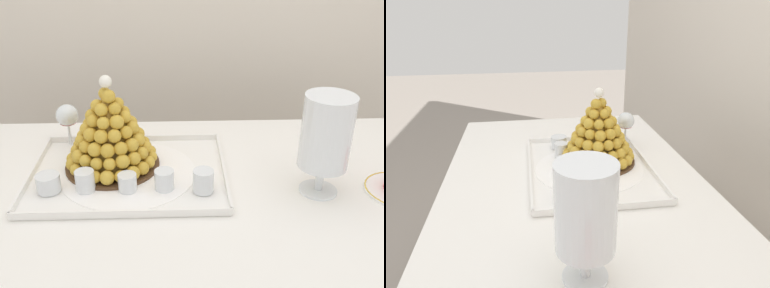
{
  "view_description": "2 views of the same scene",
  "coord_description": "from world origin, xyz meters",
  "views": [
    {
      "loc": [
        -0.06,
        -1.01,
        1.36
      ],
      "look_at": [
        -0.02,
        0.05,
        0.83
      ],
      "focal_mm": 41.78,
      "sensor_mm": 36.0,
      "label": 1
    },
    {
      "loc": [
        0.88,
        -0.14,
        1.26
      ],
      "look_at": [
        -0.1,
        0.01,
        0.87
      ],
      "focal_mm": 32.8,
      "sensor_mm": 36.0,
      "label": 2
    }
  ],
  "objects": [
    {
      "name": "buffet_table",
      "position": [
        0.0,
        0.0,
        0.65
      ],
      "size": [
        1.57,
        0.85,
        0.73
      ],
      "color": "brown",
      "rests_on": "ground_plane"
    },
    {
      "name": "serving_tray",
      "position": [
        -0.19,
        0.06,
        0.73
      ],
      "size": [
        0.53,
        0.41,
        0.02
      ],
      "color": "white",
      "rests_on": "buffet_table"
    },
    {
      "name": "dessert_cup_left",
      "position": [
        -0.39,
        -0.02,
        0.76
      ],
      "size": [
        0.06,
        0.06,
        0.05
      ],
      "color": "silver",
      "rests_on": "serving_tray"
    },
    {
      "name": "dessert_cup_mid_left",
      "position": [
        -0.3,
        -0.03,
        0.76
      ],
      "size": [
        0.05,
        0.05,
        0.06
      ],
      "color": "silver",
      "rests_on": "serving_tray"
    },
    {
      "name": "croquembouche",
      "position": [
        -0.24,
        0.1,
        0.84
      ],
      "size": [
        0.26,
        0.26,
        0.27
      ],
      "color": "#4C331E",
      "rests_on": "serving_tray"
    },
    {
      "name": "dessert_cup_right",
      "position": [
        0.01,
        -0.04,
        0.76
      ],
      "size": [
        0.05,
        0.05,
        0.06
      ],
      "color": "silver",
      "rests_on": "serving_tray"
    },
    {
      "name": "dessert_cup_mid_right",
      "position": [
        -0.09,
        -0.03,
        0.76
      ],
      "size": [
        0.05,
        0.05,
        0.05
      ],
      "color": "silver",
      "rests_on": "serving_tray"
    },
    {
      "name": "dessert_cup_centre",
      "position": [
        -0.19,
        -0.03,
        0.76
      ],
      "size": [
        0.05,
        0.05,
        0.05
      ],
      "color": "silver",
      "rests_on": "serving_tray"
    },
    {
      "name": "wine_glass",
      "position": [
        -0.39,
        0.24,
        0.83
      ],
      "size": [
        0.07,
        0.07,
        0.14
      ],
      "color": "silver",
      "rests_on": "buffet_table"
    },
    {
      "name": "macaron_goblet",
      "position": [
        0.31,
        -0.04,
        0.89
      ],
      "size": [
        0.12,
        0.12,
        0.26
      ],
      "color": "white",
      "rests_on": "buffet_table"
    }
  ]
}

